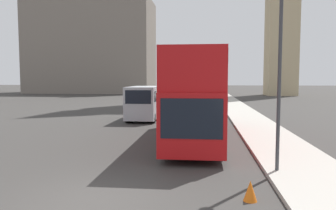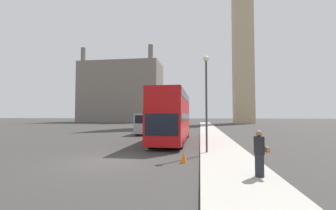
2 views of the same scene
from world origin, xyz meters
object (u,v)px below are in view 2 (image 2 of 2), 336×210
(pedestrian, at_px, (260,153))
(street_lamp, at_px, (206,89))
(red_double_decker_bus, at_px, (172,115))
(parked_sedan, at_px, (166,123))
(white_van, at_px, (147,123))

(pedestrian, xyz_separation_m, street_lamp, (-1.78, 5.24, 3.04))
(red_double_decker_bus, xyz_separation_m, parked_sedan, (-4.73, 27.31, -1.75))
(white_van, relative_size, pedestrian, 2.97)
(red_double_decker_bus, relative_size, white_van, 2.25)
(pedestrian, bearing_deg, red_double_decker_bus, 112.39)
(pedestrian, relative_size, parked_sedan, 0.40)
(red_double_decker_bus, bearing_deg, white_van, 118.20)
(pedestrian, bearing_deg, street_lamp, 108.82)
(street_lamp, relative_size, parked_sedan, 1.38)
(street_lamp, xyz_separation_m, parked_sedan, (-7.62, 33.40, -3.32))
(red_double_decker_bus, height_order, street_lamp, street_lamp)
(street_lamp, height_order, parked_sedan, street_lamp)
(white_van, relative_size, parked_sedan, 1.18)
(white_van, xyz_separation_m, pedestrian, (8.80, -19.03, -0.38))
(white_van, xyz_separation_m, street_lamp, (7.01, -13.79, 2.65))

